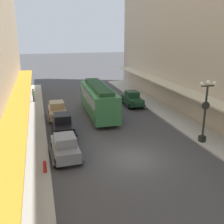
{
  "coord_description": "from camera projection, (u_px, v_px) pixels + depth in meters",
  "views": [
    {
      "loc": [
        -6.27,
        -16.37,
        8.91
      ],
      "look_at": [
        0.0,
        6.0,
        1.8
      ],
      "focal_mm": 42.29,
      "sensor_mm": 36.0,
      "label": 1
    }
  ],
  "objects": [
    {
      "name": "ground_plane",
      "position": [
        134.0,
        159.0,
        19.3
      ],
      "size": [
        200.0,
        200.0,
        0.0
      ],
      "primitive_type": "plane",
      "color": "#424244"
    },
    {
      "name": "sidewalk_left",
      "position": [
        27.0,
        172.0,
        17.35
      ],
      "size": [
        3.0,
        60.0,
        0.15
      ],
      "primitive_type": "cube",
      "color": "#B7B5AD",
      "rests_on": "ground"
    },
    {
      "name": "sidewalk_right",
      "position": [
        222.0,
        146.0,
        21.22
      ],
      "size": [
        3.0,
        60.0,
        0.15
      ],
      "primitive_type": "cube",
      "color": "#B7B5AD",
      "rests_on": "ground"
    },
    {
      "name": "parked_car_0",
      "position": [
        65.0,
        146.0,
        19.13
      ],
      "size": [
        2.25,
        4.3,
        1.84
      ],
      "color": "slate",
      "rests_on": "ground"
    },
    {
      "name": "parked_car_1",
      "position": [
        57.0,
        110.0,
        27.75
      ],
      "size": [
        2.15,
        4.26,
        1.84
      ],
      "color": "#997F5B",
      "rests_on": "ground"
    },
    {
      "name": "parked_car_2",
      "position": [
        132.0,
        99.0,
        32.65
      ],
      "size": [
        2.2,
        4.28,
        1.84
      ],
      "color": "#193D23",
      "rests_on": "ground"
    },
    {
      "name": "parked_car_3",
      "position": [
        63.0,
        124.0,
        23.63
      ],
      "size": [
        2.17,
        4.27,
        1.84
      ],
      "color": "black",
      "rests_on": "ground"
    },
    {
      "name": "streetcar",
      "position": [
        98.0,
        99.0,
        28.63
      ],
      "size": [
        2.74,
        9.66,
        3.46
      ],
      "color": "#33723F",
      "rests_on": "ground"
    },
    {
      "name": "lamp_post_with_clock",
      "position": [
        205.0,
        109.0,
        21.1
      ],
      "size": [
        1.42,
        0.44,
        5.16
      ],
      "color": "black",
      "rests_on": "sidewalk_right"
    },
    {
      "name": "fire_hydrant",
      "position": [
        45.0,
        166.0,
        17.02
      ],
      "size": [
        0.24,
        0.24,
        0.82
      ],
      "color": "#B21E19",
      "rests_on": "sidewalk_left"
    },
    {
      "name": "pedestrian_1",
      "position": [
        34.0,
        95.0,
        34.08
      ],
      "size": [
        0.36,
        0.28,
        1.67
      ],
      "color": "#2D2D33",
      "rests_on": "sidewalk_left"
    }
  ]
}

